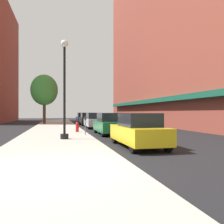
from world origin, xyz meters
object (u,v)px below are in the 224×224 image
Objects in this scene: car_yellow at (138,131)px; car_green at (109,124)px; car_silver at (94,121)px; fire_hydrant at (77,127)px; parking_meter_near at (85,123)px; car_black at (87,119)px; lamppost at (64,87)px; car_blue at (83,118)px; tree_near at (44,90)px.

car_yellow is 6.55m from car_green.
car_green is 1.00× the size of car_silver.
parking_meter_near is at bearing -82.57° from fire_hydrant.
parking_meter_near is 0.30× the size of car_black.
car_silver is (3.45, 10.47, -2.39)m from lamppost.
car_silver is (0.00, 7.25, 0.00)m from car_green.
car_silver is at bearing -89.98° from car_black.
car_silver is at bearing 91.52° from car_green.
car_silver and car_blue have the same top height.
car_green and car_black have the same top height.
lamppost is 3.47m from parking_meter_near.
tree_near reaches higher than car_silver.
lamppost is at bearing 135.89° from car_yellow.
car_blue is at bearing 82.54° from fire_hydrant.
car_green is (1.95, 1.05, -0.14)m from parking_meter_near.
parking_meter_near reaches higher than fire_hydrant.
car_black is (0.00, 6.17, 0.00)m from car_silver.
tree_near is (-3.71, 17.41, 3.87)m from parking_meter_near.
fire_hydrant is 2.69m from parking_meter_near.
car_yellow is at bearing -88.48° from car_green.
parking_meter_near is 8.52m from car_silver.
lamppost is 19.77m from tree_near.
car_silver is 6.17m from car_black.
car_black is at bearing 91.52° from car_green.
car_black is 1.00× the size of car_blue.
lamppost is 0.86× the size of tree_near.
lamppost is at bearing -83.55° from tree_near.
car_yellow reaches higher than fire_hydrant.
car_black is (1.95, 14.46, -0.14)m from parking_meter_near.
tree_near is 1.60× the size of car_yellow.
car_black is at bearing 88.92° from car_silver.
car_blue is (0.00, 25.64, 0.00)m from car_yellow.
car_silver is at bearing 76.77° from parking_meter_near.
tree_near is at bearing 102.83° from fire_hydrant.
fire_hydrant is at bearing -77.17° from tree_near.
lamppost is 1.37× the size of car_silver.
tree_near is 11.45m from car_silver.
car_silver is 1.00× the size of car_blue.
car_yellow and car_black have the same top height.
car_yellow is (2.29, -8.13, 0.29)m from fire_hydrant.
car_silver is (1.95, 8.29, -0.14)m from parking_meter_near.
car_blue is at bearing 91.52° from car_green.
lamppost is 1.37× the size of car_black.
car_silver reaches higher than fire_hydrant.
lamppost is 4.50× the size of parking_meter_near.
fire_hydrant is at bearing -100.95° from car_black.
car_black is (2.29, 11.83, 0.29)m from fire_hydrant.
car_silver is at bearing 67.95° from fire_hydrant.
car_blue is at bearing 81.22° from lamppost.
car_green is at bearing -70.92° from tree_near.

